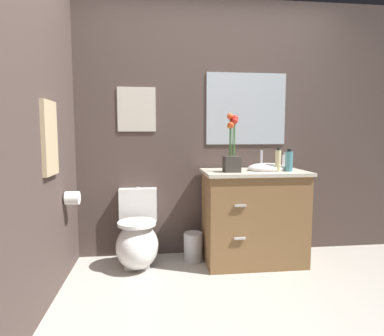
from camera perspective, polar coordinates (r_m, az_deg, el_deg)
The scene contains 14 objects.
ground_plane at distance 2.25m, azimuth 10.47°, elevation -26.54°, with size 8.76×8.76×0.00m, color #B2ADA3.
wall_back at distance 3.34m, azimuth 6.82°, elevation 6.70°, with size 4.09×0.05×2.50m, color #4C3D38.
wall_left at distance 2.35m, azimuth -25.69°, elevation 6.49°, with size 0.05×3.95×2.50m, color #4C3D38.
toilet at distance 3.10m, azimuth -9.44°, elevation -12.18°, with size 0.38×0.59×0.69m.
vanity_cabinet at distance 3.15m, azimuth 10.63°, elevation -8.07°, with size 0.94×0.56×1.05m.
flower_vase at distance 2.93m, azimuth 6.94°, elevation 2.80°, with size 0.14×0.14×0.52m.
soap_bottle at distance 3.04m, azimuth 14.70°, elevation 1.26°, with size 0.05×0.05×0.22m.
lotion_bottle at distance 3.25m, azimuth 15.85°, elevation 1.06°, with size 0.05×0.05×0.16m.
hand_wash_bottle at distance 3.08m, azimuth 16.48°, elevation 1.17°, with size 0.07×0.07×0.20m.
trash_bin at distance 3.21m, azimuth 0.20°, elevation -13.46°, with size 0.18×0.18×0.27m.
wall_poster at distance 3.22m, azimuth -9.59°, elevation 10.00°, with size 0.36×0.01×0.42m, color beige.
wall_mirror at distance 3.35m, azimuth 9.39°, elevation 10.08°, with size 0.80×0.01×0.70m, color #B2BCC6.
hanging_towel at distance 2.51m, azimuth -23.48°, elevation 4.77°, with size 0.03×0.28×0.52m, color tan.
toilet_paper_roll at distance 2.87m, azimuth -20.04°, elevation -4.92°, with size 0.11×0.11×0.11m, color white.
Camera 1 is at (-0.58, -1.81, 1.20)m, focal length 30.73 mm.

